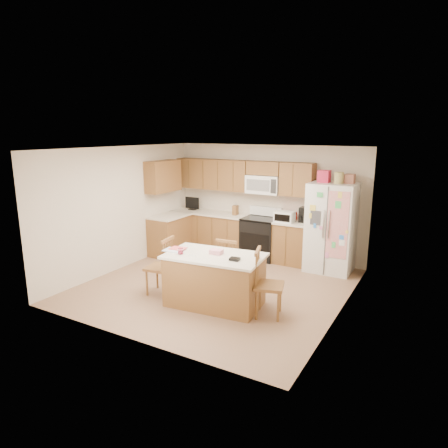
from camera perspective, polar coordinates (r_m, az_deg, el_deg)
The scene contains 9 objects.
ground at distance 7.47m, azimuth -1.06°, elevation -8.81°, with size 4.50×4.50×0.00m, color brown.
room_shell at distance 7.06m, azimuth -1.11°, elevation 2.11°, with size 4.60×4.60×2.52m.
cabinetry at distance 9.16m, azimuth -0.67°, elevation 1.32°, with size 3.36×1.56×2.15m.
stove at distance 8.95m, azimuth 5.25°, elevation -1.92°, with size 0.76×0.65×1.13m.
refrigerator at distance 8.29m, azimuth 15.07°, elevation -0.36°, with size 0.90×0.79×2.04m.
island at distance 6.55m, azimuth -1.37°, elevation -7.95°, with size 1.71×1.08×0.95m.
windsor_chair_left at distance 7.07m, azimuth -9.02°, elevation -6.11°, with size 0.48×0.50×1.02m.
windsor_chair_back at distance 7.13m, azimuth 0.84°, elevation -5.97°, with size 0.44×0.42×0.96m.
windsor_chair_right at distance 6.19m, azimuth 6.20°, elevation -8.65°, with size 0.55×0.56×1.06m.
Camera 1 is at (3.53, -5.96, 2.79)m, focal length 32.00 mm.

